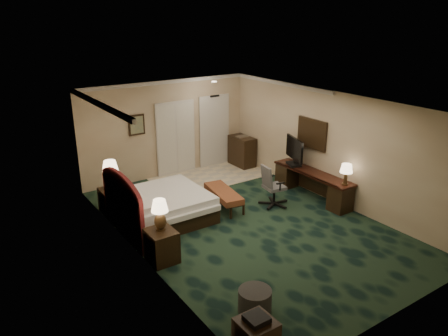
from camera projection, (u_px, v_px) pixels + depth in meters
floor at (247, 224)px, 9.68m from camera, size 5.00×7.50×0.00m
ceiling at (249, 103)px, 8.76m from camera, size 5.00×7.50×0.00m
wall_back at (167, 129)px, 12.14m from camera, size 5.00×0.00×2.70m
wall_front at (404, 238)px, 6.29m from camera, size 5.00×0.00×2.70m
wall_left at (137, 192)px, 7.90m from camera, size 0.00×7.50×2.70m
wall_right at (330, 147)px, 10.53m from camera, size 0.00×7.50×2.70m
crown_molding at (249, 105)px, 8.78m from camera, size 5.00×7.50×0.10m
tile_patch at (211, 176)px, 12.41m from camera, size 3.20×1.70×0.01m
headboard at (123, 205)px, 8.93m from camera, size 0.12×2.00×1.40m
entry_door at (214, 131)px, 13.04m from camera, size 1.02×0.06×2.18m
closet_doors at (176, 138)px, 12.34m from camera, size 1.20×0.06×2.10m
wall_art at (137, 125)px, 11.55m from camera, size 0.45×0.06×0.55m
wall_mirror at (312, 134)px, 10.91m from camera, size 0.05×0.95×0.75m
bed at (162, 207)px, 9.79m from camera, size 1.93×1.79×0.61m
nightstand_near at (162, 246)px, 8.14m from camera, size 0.50×0.57×0.62m
nightstand_far at (111, 200)px, 10.17m from camera, size 0.45×0.52×0.56m
lamp_near at (160, 215)px, 7.99m from camera, size 0.40×0.40×0.60m
lamp_far at (111, 175)px, 9.93m from camera, size 0.43×0.43×0.70m
bed_bench at (223, 199)px, 10.37m from camera, size 0.67×1.39×0.45m
ottoman at (255, 301)px, 6.80m from camera, size 0.56×0.56×0.38m
desk at (312, 185)px, 10.92m from camera, size 0.51×2.36×0.68m
tv at (294, 152)px, 11.17m from camera, size 0.38×0.91×0.73m
desk_lamp at (346, 174)px, 9.95m from camera, size 0.29×0.29×0.51m
desk_chair at (274, 185)px, 10.43m from camera, size 0.67×0.64×1.03m
minibar at (242, 151)px, 13.18m from camera, size 0.47×0.85×0.90m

